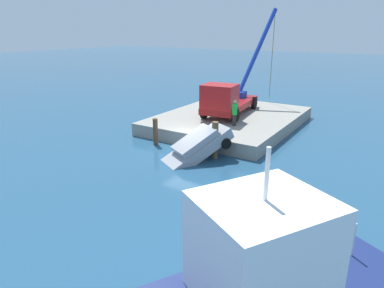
# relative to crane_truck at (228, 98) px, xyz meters

# --- Properties ---
(ground) EXTENTS (200.00, 200.00, 0.00)m
(ground) POSITION_rel_crane_truck_xyz_m (5.85, 0.03, -2.33)
(ground) COLOR navy
(dock) EXTENTS (12.41, 9.62, 0.92)m
(dock) POSITION_rel_crane_truck_xyz_m (-0.39, 0.03, -1.87)
(dock) COLOR gray
(dock) RESTS_ON ground
(crane_truck) EXTENTS (9.60, 3.44, 8.15)m
(crane_truck) POSITION_rel_crane_truck_xyz_m (0.00, 0.00, 0.00)
(crane_truck) COLOR maroon
(crane_truck) RESTS_ON dock
(dock_worker) EXTENTS (0.34, 0.34, 1.82)m
(dock_worker) POSITION_rel_crane_truck_xyz_m (2.40, 1.73, -0.48)
(dock_worker) COLOR #292929
(dock_worker) RESTS_ON dock
(salvaged_car) EXTENTS (4.66, 3.70, 2.77)m
(salvaged_car) POSITION_rel_crane_truck_xyz_m (7.38, 1.61, -1.64)
(salvaged_car) COLOR #99999E
(salvaged_car) RESTS_ON ground
(piling_near) EXTENTS (0.32, 0.32, 1.80)m
(piling_near) POSITION_rel_crane_truck_xyz_m (6.50, -2.05, -1.43)
(piling_near) COLOR brown
(piling_near) RESTS_ON ground
(piling_mid) EXTENTS (0.39, 0.39, 2.24)m
(piling_mid) POSITION_rel_crane_truck_xyz_m (6.56, 2.48, -1.21)
(piling_mid) COLOR brown
(piling_mid) RESTS_ON ground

